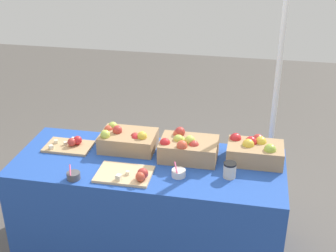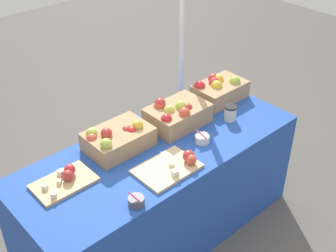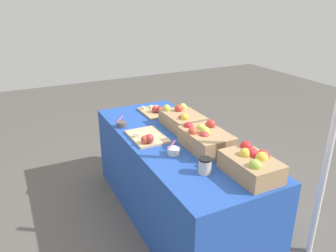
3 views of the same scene
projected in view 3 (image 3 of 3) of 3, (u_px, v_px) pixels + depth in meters
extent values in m
plane|color=#56514C|center=(175.00, 214.00, 2.93)|extent=(10.00, 10.00, 0.00)
cube|color=#234CAD|center=(175.00, 178.00, 2.79)|extent=(1.90, 0.76, 0.74)
cube|color=tan|center=(251.00, 167.00, 2.09)|extent=(0.39, 0.25, 0.13)
sphere|color=#99B742|center=(245.00, 156.00, 2.11)|extent=(0.08, 0.08, 0.08)
sphere|color=red|center=(251.00, 154.00, 2.10)|extent=(0.08, 0.08, 0.08)
sphere|color=gold|center=(245.00, 154.00, 2.10)|extent=(0.08, 0.08, 0.08)
sphere|color=gold|center=(262.00, 158.00, 2.06)|extent=(0.08, 0.08, 0.08)
sphere|color=#99B742|center=(255.00, 166.00, 1.96)|extent=(0.08, 0.08, 0.08)
sphere|color=red|center=(246.00, 147.00, 2.22)|extent=(0.08, 0.08, 0.08)
sphere|color=#B2332D|center=(263.00, 156.00, 2.09)|extent=(0.08, 0.08, 0.08)
cube|color=tan|center=(206.00, 140.00, 2.46)|extent=(0.40, 0.28, 0.14)
sphere|color=#B2C64C|center=(202.00, 129.00, 2.49)|extent=(0.07, 0.07, 0.07)
sphere|color=#B2332D|center=(204.00, 136.00, 2.38)|extent=(0.07, 0.07, 0.07)
sphere|color=#D14C33|center=(209.00, 126.00, 2.54)|extent=(0.07, 0.07, 0.07)
sphere|color=red|center=(188.00, 127.00, 2.54)|extent=(0.07, 0.07, 0.07)
sphere|color=#99B742|center=(204.00, 131.00, 2.49)|extent=(0.07, 0.07, 0.07)
sphere|color=#D14C33|center=(193.00, 132.00, 2.41)|extent=(0.07, 0.07, 0.07)
sphere|color=#B2332D|center=(211.00, 124.00, 2.52)|extent=(0.07, 0.07, 0.07)
sphere|color=#B2C64C|center=(205.00, 131.00, 2.41)|extent=(0.07, 0.07, 0.07)
cube|color=tan|center=(183.00, 120.00, 2.86)|extent=(0.40, 0.28, 0.12)
sphere|color=red|center=(182.00, 119.00, 2.76)|extent=(0.07, 0.07, 0.07)
sphere|color=#B2C64C|center=(167.00, 108.00, 2.91)|extent=(0.07, 0.07, 0.07)
sphere|color=#D14C33|center=(179.00, 108.00, 2.99)|extent=(0.07, 0.07, 0.07)
sphere|color=#B2332D|center=(179.00, 109.00, 2.90)|extent=(0.07, 0.07, 0.07)
sphere|color=gold|center=(185.00, 118.00, 2.71)|extent=(0.07, 0.07, 0.07)
sphere|color=#B2C64C|center=(183.00, 107.00, 2.98)|extent=(0.07, 0.07, 0.07)
sphere|color=#B2332D|center=(184.00, 118.00, 2.79)|extent=(0.07, 0.07, 0.07)
cube|color=#D1B284|center=(147.00, 137.00, 2.66)|extent=(0.37, 0.26, 0.02)
cube|color=beige|center=(137.00, 135.00, 2.63)|extent=(0.04, 0.04, 0.04)
sphere|color=#D14C33|center=(145.00, 140.00, 2.51)|extent=(0.06, 0.06, 0.06)
cube|color=beige|center=(147.00, 136.00, 2.63)|extent=(0.03, 0.03, 0.02)
sphere|color=#B2332D|center=(149.00, 139.00, 2.52)|extent=(0.07, 0.07, 0.07)
cube|color=tan|center=(154.00, 112.00, 3.21)|extent=(0.34, 0.22, 0.02)
cube|color=beige|center=(160.00, 109.00, 3.21)|extent=(0.04, 0.04, 0.03)
cube|color=beige|center=(153.00, 109.00, 3.23)|extent=(0.03, 0.03, 0.02)
sphere|color=#B2332D|center=(155.00, 109.00, 3.17)|extent=(0.06, 0.06, 0.06)
cube|color=beige|center=(151.00, 107.00, 3.30)|extent=(0.03, 0.03, 0.03)
sphere|color=red|center=(160.00, 109.00, 3.16)|extent=(0.07, 0.07, 0.07)
cube|color=beige|center=(143.00, 108.00, 3.26)|extent=(0.04, 0.04, 0.03)
cylinder|color=silver|center=(174.00, 151.00, 2.39)|extent=(0.09, 0.09, 0.05)
cylinder|color=#EA598C|center=(172.00, 145.00, 2.38)|extent=(0.04, 0.08, 0.05)
cylinder|color=#4C4C51|center=(122.00, 124.00, 2.87)|extent=(0.09, 0.09, 0.05)
cylinder|color=#EA598C|center=(120.00, 119.00, 2.87)|extent=(0.04, 0.07, 0.05)
cylinder|color=beige|center=(205.00, 167.00, 2.13)|extent=(0.08, 0.08, 0.09)
cylinder|color=black|center=(205.00, 159.00, 2.11)|extent=(0.08, 0.08, 0.01)
cylinder|color=white|center=(332.00, 137.00, 2.16)|extent=(0.04, 0.04, 1.91)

